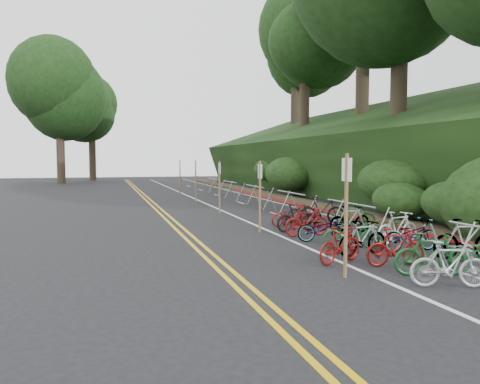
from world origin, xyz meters
name	(u,v)px	position (x,y,z in m)	size (l,w,h in m)	color
ground	(301,263)	(0.00, 0.00, 0.00)	(120.00, 120.00, 0.00)	black
road_markings	(225,215)	(0.63, 10.10, 0.00)	(7.47, 80.00, 0.01)	gold
red_curb	(309,207)	(5.70, 12.00, 0.05)	(0.25, 28.00, 0.10)	maroon
embankment	(361,159)	(12.96, 19.04, 2.57)	(14.30, 48.14, 9.11)	black
tree_cluster	(304,13)	(9.76, 22.03, 13.33)	(34.18, 55.48, 21.49)	#2D2319
bike_racks_rest	(254,192)	(3.00, 13.00, 0.85)	(1.14, 23.00, 1.17)	gray
signpost_near	(346,207)	(0.35, -1.54, 1.54)	(0.08, 0.40, 2.70)	brown
signposts_rest	(206,181)	(0.60, 14.00, 1.43)	(0.08, 18.40, 2.50)	brown
bike_front	(340,245)	(0.93, -0.25, 0.47)	(1.56, 0.44, 0.94)	maroon
bike_valet	(372,230)	(2.98, 1.61, 0.47)	(3.22, 10.95, 1.10)	#9E9EA3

